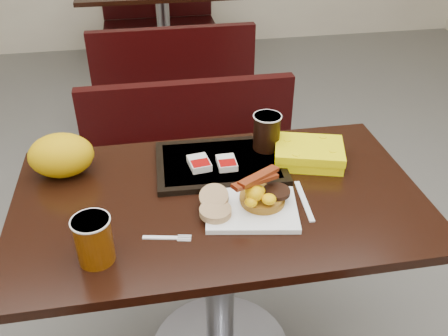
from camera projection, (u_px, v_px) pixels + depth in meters
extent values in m
cube|color=white|center=(252.00, 209.00, 1.37)|extent=(0.28, 0.24, 0.02)
cylinder|color=#A3691B|center=(263.00, 198.00, 1.38)|extent=(0.15, 0.15, 0.03)
cylinder|color=black|center=(277.00, 192.00, 1.37)|extent=(0.08, 0.08, 0.01)
ellipsoid|color=#FFA505|center=(255.00, 195.00, 1.33)|extent=(0.11, 0.10, 0.05)
cylinder|color=tan|center=(215.00, 211.00, 1.33)|extent=(0.11, 0.11, 0.02)
cylinder|color=tan|center=(214.00, 197.00, 1.37)|extent=(0.10, 0.11, 0.05)
cylinder|color=#934305|center=(94.00, 240.00, 1.18)|extent=(0.11, 0.11, 0.13)
cube|color=white|center=(304.00, 201.00, 1.41)|extent=(0.03, 0.19, 0.00)
cube|color=red|center=(218.00, 197.00, 1.42)|extent=(0.04, 0.04, 0.01)
cube|color=#8C0504|center=(207.00, 186.00, 1.46)|extent=(0.05, 0.04, 0.01)
cube|color=black|center=(220.00, 163.00, 1.56)|extent=(0.42, 0.30, 0.02)
cube|color=silver|center=(199.00, 163.00, 1.53)|extent=(0.07, 0.09, 0.02)
cube|color=silver|center=(227.00, 163.00, 1.53)|extent=(0.06, 0.08, 0.02)
cylinder|color=black|center=(267.00, 132.00, 1.59)|extent=(0.11, 0.11, 0.12)
cube|color=#FAE804|center=(309.00, 153.00, 1.57)|extent=(0.26, 0.22, 0.06)
ellipsoid|color=orange|center=(61.00, 155.00, 1.49)|extent=(0.20, 0.15, 0.14)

